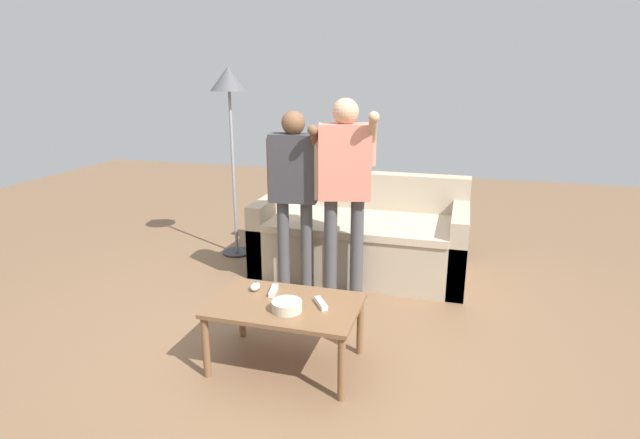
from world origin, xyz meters
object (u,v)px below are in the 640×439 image
Objects in this scene: coffee_table at (286,311)px; player_center at (345,177)px; couch at (362,238)px; player_left at (294,182)px; game_remote_nunchuk at (255,286)px; floor_lamp at (229,93)px; snack_bowl at (287,306)px; game_remote_wand_far at (273,291)px; game_remote_wand_near at (321,303)px.

player_center is at bearing 83.99° from coffee_table.
player_left reaches higher than couch.
game_remote_nunchuk is (-0.38, -1.55, 0.14)m from couch.
player_left is (-0.30, 1.05, 0.56)m from coffee_table.
floor_lamp is 1.23× the size of player_left.
floor_lamp reaches higher than game_remote_nunchuk.
game_remote_wand_far is (-0.16, 0.21, -0.01)m from snack_bowl.
player_left is at bearing 100.55° from game_remote_wand_far.
couch reaches higher than game_remote_wand_near.
game_remote_nunchuk is 0.47m from game_remote_wand_near.
snack_bowl is 1.28m from player_left.
floor_lamp reaches higher than snack_bowl.
couch is 11.99× the size of game_remote_wand_far.
couch is at bearing 88.29° from player_center.
floor_lamp is 2.23m from game_remote_wand_far.
game_remote_wand_near is at bearing -84.18° from player_center.
couch is at bearing 85.62° from coffee_table.
couch is 2.07× the size of coffee_table.
game_remote_nunchuk is at bearing 167.64° from game_remote_wand_near.
couch is at bearing -3.11° from floor_lamp.
game_remote_nunchuk is at bearing 175.71° from game_remote_wand_far.
game_remote_wand_far is (0.13, -0.01, -0.01)m from game_remote_nunchuk.
player_left is at bearing 105.67° from coffee_table.
game_remote_nunchuk is 0.13m from game_remote_wand_far.
player_center is at bearing -91.71° from couch.
coffee_table is 1.23m from player_left.
floor_lamp is at bearing 150.61° from player_center.
snack_bowl is at bearing -64.94° from coffee_table.
couch reaches higher than game_remote_nunchuk.
floor_lamp is at bearing 128.30° from game_remote_wand_near.
floor_lamp is 11.77× the size of game_remote_wand_far.
snack_bowl is 0.27m from game_remote_wand_far.
player_center is (0.36, 0.91, 0.55)m from game_remote_nunchuk.
floor_lamp is at bearing 119.01° from game_remote_nunchuk.
floor_lamp is (-1.15, 1.75, 1.20)m from coffee_table.
couch reaches higher than game_remote_wand_far.
player_left is at bearing 92.97° from game_remote_nunchuk.
coffee_table is 0.13m from snack_bowl.
game_remote_wand_far is at bearing 164.71° from game_remote_wand_near.
snack_bowl reaches higher than game_remote_wand_far.
couch is at bearing 80.88° from game_remote_wand_far.
game_remote_nunchuk is 1.12m from player_center.
game_remote_wand_far is (-0.23, -0.92, -0.56)m from player_center.
couch is 1.66m from game_remote_wand_near.
player_center reaches higher than snack_bowl.
coffee_table is at bearing -56.77° from floor_lamp.
snack_bowl is at bearing -92.82° from couch.
floor_lamp is (-0.90, 1.62, 1.12)m from game_remote_nunchuk.
game_remote_nunchuk reaches higher than coffee_table.
couch is at bearing 76.36° from game_remote_nunchuk.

